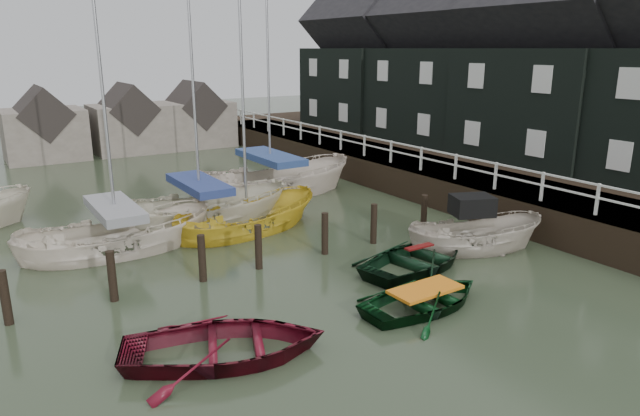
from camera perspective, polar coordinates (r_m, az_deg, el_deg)
ground at (r=15.82m, az=2.77°, el=-8.59°), size 120.00×120.00×0.00m
pier at (r=28.73m, az=6.77°, el=3.94°), size 3.04×32.00×2.70m
land_strip at (r=32.58m, az=14.31°, el=3.69°), size 14.00×38.00×1.50m
quay_houses at (r=31.03m, az=16.86°, el=13.52°), size 6.52×28.14×10.01m
mooring_pilings at (r=17.50m, az=-5.90°, el=-4.46°), size 13.72×0.22×1.80m
far_sheds at (r=39.13m, az=-18.83°, el=8.04°), size 14.00×4.08×4.39m
rowboat_red at (r=12.99m, az=-9.37°, el=-14.57°), size 5.26×4.54×0.91m
rowboat_green at (r=15.28m, az=10.40°, el=-9.77°), size 3.75×2.72×0.76m
rowboat_dkgreen at (r=17.86m, az=9.79°, el=-5.90°), size 4.75×3.78×0.88m
motorboat at (r=19.64m, az=15.08°, el=-3.94°), size 4.93×3.36×2.75m
sailboat_a at (r=20.11m, az=-19.50°, el=-3.92°), size 6.45×2.66×11.64m
sailboat_b at (r=22.37m, az=-11.79°, el=-1.38°), size 7.15×3.84×12.63m
sailboat_c at (r=21.21m, az=-7.26°, el=-2.25°), size 6.20×3.04×10.81m
sailboat_d at (r=26.36m, az=-4.92°, el=1.48°), size 8.05×4.09×12.18m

